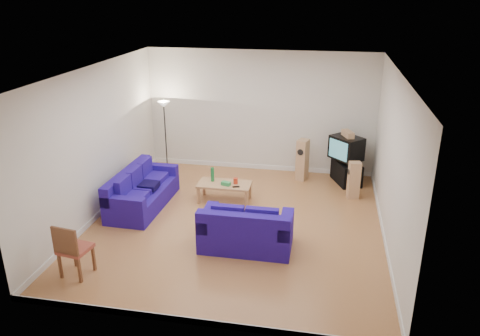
% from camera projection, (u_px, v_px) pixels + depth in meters
% --- Properties ---
extents(room, '(6.01, 6.51, 3.21)m').
position_uv_depth(room, '(236.00, 154.00, 9.32)').
color(room, brown).
rests_on(room, ground).
extents(sofa_three_seat, '(1.01, 2.21, 0.84)m').
position_uv_depth(sofa_three_seat, '(141.00, 193.00, 10.55)').
color(sofa_three_seat, '#1A0870').
rests_on(sofa_three_seat, ground).
extents(sofa_loveseat, '(1.72, 0.97, 0.86)m').
position_uv_depth(sofa_loveseat, '(246.00, 233.00, 8.83)').
color(sofa_loveseat, '#1A0870').
rests_on(sofa_loveseat, ground).
extents(coffee_table, '(1.22, 0.61, 0.44)m').
position_uv_depth(coffee_table, '(224.00, 186.00, 10.77)').
color(coffee_table, tan).
rests_on(coffee_table, ground).
extents(bottle, '(0.09, 0.09, 0.33)m').
position_uv_depth(bottle, '(212.00, 174.00, 10.82)').
color(bottle, '#197233').
rests_on(bottle, coffee_table).
extents(tissue_box, '(0.23, 0.16, 0.08)m').
position_uv_depth(tissue_box, '(226.00, 184.00, 10.64)').
color(tissue_box, green).
rests_on(tissue_box, coffee_table).
extents(red_canister, '(0.13, 0.13, 0.14)m').
position_uv_depth(red_canister, '(236.00, 181.00, 10.71)').
color(red_canister, red).
rests_on(red_canister, coffee_table).
extents(remote, '(0.17, 0.10, 0.02)m').
position_uv_depth(remote, '(236.00, 187.00, 10.55)').
color(remote, black).
rests_on(remote, coffee_table).
extents(tv_stand, '(0.80, 1.03, 0.55)m').
position_uv_depth(tv_stand, '(346.00, 172.00, 11.85)').
color(tv_stand, black).
rests_on(tv_stand, ground).
extents(av_receiver, '(0.48, 0.51, 0.09)m').
position_uv_depth(av_receiver, '(349.00, 160.00, 11.74)').
color(av_receiver, black).
rests_on(av_receiver, tv_stand).
extents(television, '(0.91, 0.92, 0.58)m').
position_uv_depth(television, '(346.00, 148.00, 11.60)').
color(television, black).
rests_on(television, av_receiver).
extents(centre_speaker, '(0.32, 0.46, 0.15)m').
position_uv_depth(centre_speaker, '(348.00, 134.00, 11.47)').
color(centre_speaker, tan).
rests_on(centre_speaker, television).
extents(speaker_left, '(0.34, 0.38, 1.07)m').
position_uv_depth(speaker_left, '(302.00, 160.00, 11.95)').
color(speaker_left, tan).
rests_on(speaker_left, ground).
extents(speaker_right, '(0.31, 0.26, 0.90)m').
position_uv_depth(speaker_right, '(354.00, 180.00, 10.92)').
color(speaker_right, tan).
rests_on(speaker_right, ground).
extents(floor_lamp, '(0.33, 0.33, 1.90)m').
position_uv_depth(floor_lamp, '(164.00, 114.00, 12.21)').
color(floor_lamp, black).
rests_on(floor_lamp, ground).
extents(dining_chair, '(0.54, 0.54, 1.00)m').
position_uv_depth(dining_chair, '(72.00, 248.00, 7.86)').
color(dining_chair, brown).
rests_on(dining_chair, ground).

